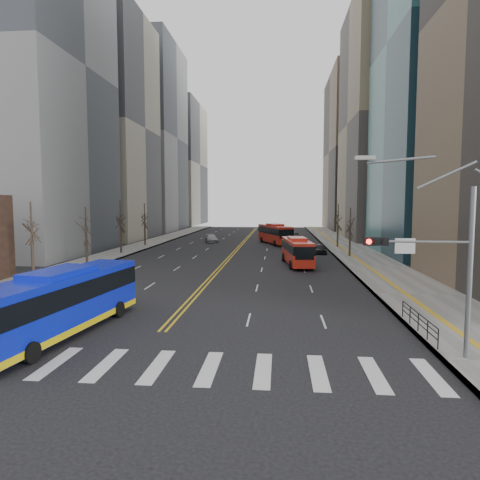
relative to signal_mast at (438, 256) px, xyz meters
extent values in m
plane|color=black|center=(-13.77, -2.00, -4.86)|extent=(220.00, 220.00, 0.00)
cube|color=gray|center=(3.73, 43.00, -4.78)|extent=(7.00, 130.00, 0.15)
cube|color=gray|center=(-30.27, 43.00, -4.78)|extent=(5.00, 130.00, 0.15)
cube|color=silver|center=(-19.67, -2.00, -4.85)|extent=(0.70, 4.00, 0.01)
cube|color=silver|center=(-17.31, -2.00, -4.85)|extent=(0.70, 4.00, 0.01)
cube|color=silver|center=(-14.95, -2.00, -4.85)|extent=(0.70, 4.00, 0.01)
cube|color=silver|center=(-12.58, -2.00, -4.85)|extent=(0.70, 4.00, 0.01)
cube|color=silver|center=(-10.22, -2.00, -4.85)|extent=(0.70, 4.00, 0.01)
cube|color=silver|center=(-7.86, -2.00, -4.85)|extent=(0.70, 4.00, 0.01)
cube|color=silver|center=(-5.49, -2.00, -4.85)|extent=(0.70, 4.00, 0.01)
cube|color=silver|center=(-3.13, -2.00, -4.85)|extent=(0.70, 4.00, 0.01)
cube|color=silver|center=(-0.77, -2.00, -4.85)|extent=(0.70, 4.00, 0.01)
cube|color=gold|center=(-13.97, 53.00, -4.85)|extent=(0.15, 100.00, 0.01)
cube|color=gold|center=(-13.57, 53.00, -4.85)|extent=(0.15, 100.00, 0.01)
cube|color=gray|center=(-44.77, 38.00, 21.14)|extent=(22.00, 24.00, 52.00)
cube|color=#AEA48D|center=(-44.77, 64.00, 17.14)|extent=(22.00, 22.00, 44.00)
cube|color=gray|center=(-43.77, 91.00, 19.14)|extent=(20.00, 26.00, 48.00)
cube|color=#316D6F|center=(17.23, 42.00, 24.14)|extent=(20.00, 22.00, 58.00)
cube|color=gray|center=(16.23, 69.00, 18.14)|extent=(20.00, 26.00, 46.00)
cube|color=#AEA48D|center=(-42.77, 123.00, 15.14)|extent=(18.00, 30.00, 40.00)
cube|color=brown|center=(15.23, 101.00, 16.14)|extent=(18.00, 30.00, 42.00)
cylinder|color=slate|center=(1.43, 0.00, -0.86)|extent=(0.24, 0.24, 8.00)
cylinder|color=slate|center=(-0.82, 0.00, 0.64)|extent=(4.50, 0.12, 0.12)
cube|color=black|center=(-2.77, 0.00, 0.64)|extent=(1.10, 0.28, 0.38)
cylinder|color=#FF190C|center=(-3.12, -0.16, 0.64)|extent=(0.24, 0.08, 0.24)
cylinder|color=black|center=(-2.77, -0.16, 0.64)|extent=(0.24, 0.08, 0.24)
cylinder|color=black|center=(-2.42, -0.16, 0.64)|extent=(0.24, 0.08, 0.24)
cube|color=silver|center=(-1.47, 0.00, 0.44)|extent=(0.90, 0.06, 0.70)
cube|color=#999993|center=(-3.37, 0.00, 4.44)|extent=(0.90, 0.35, 0.18)
cube|color=black|center=(0.53, 4.00, -3.71)|extent=(0.04, 6.00, 0.04)
cylinder|color=black|center=(0.53, 1.00, -4.21)|extent=(0.06, 0.06, 1.00)
cylinder|color=black|center=(0.53, 2.50, -4.21)|extent=(0.06, 0.06, 1.00)
cylinder|color=black|center=(0.53, 4.00, -4.21)|extent=(0.06, 0.06, 1.00)
cylinder|color=black|center=(0.53, 5.50, -4.21)|extent=(0.06, 0.06, 1.00)
cylinder|color=black|center=(0.53, 7.00, -4.21)|extent=(0.06, 0.06, 1.00)
cylinder|color=#33281F|center=(-29.77, 17.00, -2.91)|extent=(0.28, 0.28, 3.90)
cylinder|color=#33281F|center=(-29.77, 28.00, -3.06)|extent=(0.28, 0.28, 3.60)
cylinder|color=#33281F|center=(-29.77, 39.00, -2.86)|extent=(0.28, 0.28, 4.00)
cylinder|color=#33281F|center=(-29.77, 50.00, -2.96)|extent=(0.28, 0.28, 3.80)
cylinder|color=#33281F|center=(2.23, 38.00, -3.11)|extent=(0.28, 0.28, 3.50)
cylinder|color=#33281F|center=(2.23, 50.00, -2.98)|extent=(0.28, 0.28, 3.75)
cube|color=#0D1DC8|center=(-19.15, 2.00, -3.00)|extent=(4.20, 12.83, 3.01)
cube|color=black|center=(-19.15, 2.00, -2.42)|extent=(4.26, 12.86, 1.08)
cube|color=#0D1DC8|center=(-19.15, 2.00, -1.40)|extent=(2.64, 4.64, 0.40)
cube|color=#DEC00B|center=(-19.15, 2.00, -4.31)|extent=(4.26, 12.86, 0.35)
cylinder|color=black|center=(-18.35, -2.16, -4.36)|extent=(0.42, 1.03, 1.00)
cylinder|color=black|center=(-19.94, 6.17, -4.36)|extent=(0.42, 1.03, 1.00)
cylinder|color=black|center=(-17.33, 5.84, -4.36)|extent=(0.42, 1.03, 1.00)
cube|color=red|center=(-5.12, 29.84, -3.19)|extent=(3.47, 10.44, 2.63)
cube|color=black|center=(-5.12, 29.84, -2.66)|extent=(3.54, 10.47, 0.95)
cube|color=red|center=(-5.12, 29.84, -1.78)|extent=(2.26, 3.77, 0.40)
cylinder|color=black|center=(-5.90, 26.45, -4.36)|extent=(0.41, 1.03, 1.00)
cylinder|color=black|center=(-3.59, 26.72, -4.36)|extent=(0.41, 1.03, 1.00)
cylinder|color=black|center=(-6.65, 32.97, -4.36)|extent=(0.41, 1.03, 1.00)
cylinder|color=black|center=(-4.33, 33.23, -4.36)|extent=(0.41, 1.03, 1.00)
cube|color=red|center=(-7.95, 55.29, -3.04)|extent=(6.28, 11.50, 2.94)
cube|color=black|center=(-7.95, 55.29, -2.47)|extent=(6.34, 11.54, 1.05)
cube|color=red|center=(-7.95, 55.29, -1.47)|extent=(3.28, 4.42, 0.40)
cylinder|color=black|center=(-7.92, 51.45, -4.36)|extent=(0.62, 1.04, 1.00)
cylinder|color=black|center=(-5.51, 52.33, -4.36)|extent=(0.62, 1.04, 1.00)
cylinder|color=black|center=(-10.39, 58.25, -4.36)|extent=(0.62, 1.04, 1.00)
cylinder|color=black|center=(-7.98, 59.13, -4.36)|extent=(0.62, 1.04, 1.00)
imported|color=silver|center=(-25.31, 9.75, -4.11)|extent=(2.40, 4.74, 1.49)
imported|color=black|center=(-1.27, 41.61, -4.17)|extent=(1.81, 4.08, 1.37)
imported|color=#98979C|center=(-19.64, 57.45, -4.14)|extent=(3.38, 5.34, 1.44)
imported|color=black|center=(-3.75, 68.53, -4.32)|extent=(2.15, 4.00, 1.07)
camera|label=1|loc=(-7.21, -20.05, 2.42)|focal=32.00mm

